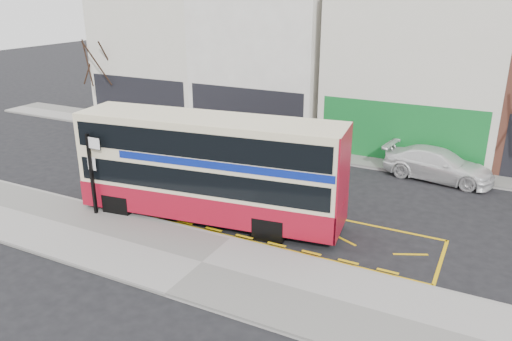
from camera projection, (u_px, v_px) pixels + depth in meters
The scene contains 14 objects.
ground at pixel (236, 237), 18.41m from camera, with size 120.00×120.00×0.00m, color black.
pavement at pixel (202, 264), 16.46m from camera, with size 40.00×4.00×0.15m, color gray.
kerb at pixel (231, 239), 18.07m from camera, with size 40.00×0.15×0.15m, color gray.
far_pavement at pixel (333, 153), 27.59m from camera, with size 50.00×3.00×0.15m, color gray.
road_markings at pixel (256, 220), 19.75m from camera, with size 14.00×3.40×0.01m, color #D5A40B, non-canonical shape.
terrace_far_left at pixel (171, 46), 35.05m from camera, with size 8.00×8.01×10.80m.
terrace_left at pixel (275, 44), 31.47m from camera, with size 8.00×8.01×11.80m.
terrace_green_shop at pixel (421, 56), 27.71m from camera, with size 9.00×8.01×11.30m.
double_decker_bus at pixel (211, 167), 19.12m from camera, with size 10.60×3.71×4.14m.
bus_stop_post at pixel (92, 167), 19.32m from camera, with size 0.82×0.14×3.30m.
car_silver at pixel (137, 128), 30.04m from camera, with size 1.66×4.13×1.41m, color #AAAAAF.
car_grey at pixel (269, 141), 27.56m from camera, with size 1.46×4.18×1.38m, color #363A3C.
car_white at pixel (438, 164), 23.75m from camera, with size 2.07×5.09×1.48m, color white.
street_tree_left at pixel (99, 50), 33.17m from camera, with size 3.23×3.23×6.97m.
Camera 1 is at (8.13, -14.32, 8.63)m, focal length 35.00 mm.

